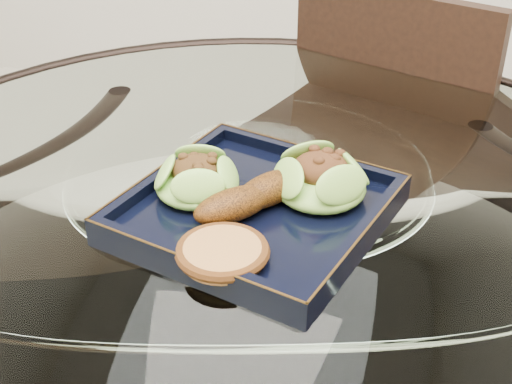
# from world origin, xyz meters

# --- Properties ---
(dining_table) EXTENTS (1.13, 1.13, 0.77)m
(dining_table) POSITION_xyz_m (-0.00, -0.00, 0.60)
(dining_table) COLOR white
(dining_table) RESTS_ON ground
(dining_chair) EXTENTS (0.50, 0.50, 0.89)m
(dining_chair) POSITION_xyz_m (0.10, 0.37, 0.50)
(dining_chair) COLOR black
(dining_chair) RESTS_ON ground
(navy_plate) EXTENTS (0.34, 0.34, 0.02)m
(navy_plate) POSITION_xyz_m (0.02, -0.04, 0.77)
(navy_plate) COLOR black
(navy_plate) RESTS_ON dining_table
(lettuce_wrap_left) EXTENTS (0.11, 0.11, 0.03)m
(lettuce_wrap_left) POSITION_xyz_m (-0.06, -0.03, 0.80)
(lettuce_wrap_left) COLOR #58A12E
(lettuce_wrap_left) RESTS_ON navy_plate
(lettuce_wrap_right) EXTENTS (0.13, 0.13, 0.04)m
(lettuce_wrap_right) POSITION_xyz_m (0.09, -0.00, 0.80)
(lettuce_wrap_right) COLOR #69A730
(lettuce_wrap_right) RESTS_ON navy_plate
(roasted_plantain) EXTENTS (0.15, 0.18, 0.04)m
(roasted_plantain) POSITION_xyz_m (0.03, -0.03, 0.80)
(roasted_plantain) COLOR #66330A
(roasted_plantain) RESTS_ON navy_plate
(crumb_patty) EXTENTS (0.10, 0.10, 0.02)m
(crumb_patty) POSITION_xyz_m (0.01, -0.14, 0.79)
(crumb_patty) COLOR #BC813E
(crumb_patty) RESTS_ON navy_plate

